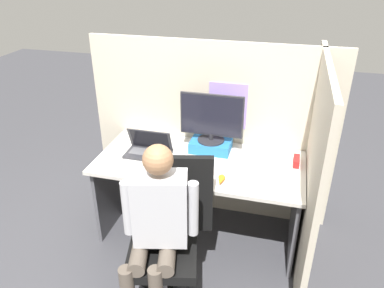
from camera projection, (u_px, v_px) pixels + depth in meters
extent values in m
plane|color=#3D3D42|center=(187.00, 264.00, 3.01)|extent=(12.00, 12.00, 0.00)
cube|color=#B7AD99|center=(211.00, 132.00, 3.32)|extent=(2.15, 0.04, 1.61)
cube|color=#937AC6|center=(228.00, 106.00, 3.14)|extent=(0.32, 0.01, 0.39)
cube|color=#B7AD99|center=(311.00, 173.00, 2.71)|extent=(0.04, 1.43, 1.61)
cube|color=beige|center=(199.00, 163.00, 3.00)|extent=(1.65, 0.78, 0.03)
cube|color=#4C4C51|center=(114.00, 187.00, 3.35)|extent=(0.03, 0.66, 0.71)
cube|color=#4C4C51|center=(295.00, 215.00, 3.00)|extent=(0.03, 0.66, 0.71)
cube|color=#236BAD|center=(211.00, 145.00, 3.14)|extent=(0.33, 0.23, 0.09)
cylinder|color=#232328|center=(211.00, 140.00, 3.12)|extent=(0.22, 0.22, 0.01)
cylinder|color=#232328|center=(211.00, 136.00, 3.10)|extent=(0.04, 0.04, 0.05)
cube|color=#232328|center=(212.00, 115.00, 3.02)|extent=(0.52, 0.02, 0.36)
cube|color=black|center=(211.00, 116.00, 3.01)|extent=(0.49, 0.00, 0.33)
cube|color=#2D2D33|center=(148.00, 154.00, 3.07)|extent=(0.37, 0.21, 0.02)
cube|color=#5B5B60|center=(149.00, 152.00, 3.08)|extent=(0.31, 0.11, 0.00)
cube|color=#2D2D33|center=(150.00, 139.00, 3.08)|extent=(0.37, 0.08, 0.19)
cube|color=black|center=(150.00, 140.00, 3.08)|extent=(0.32, 0.07, 0.17)
ellipsoid|color=gray|center=(169.00, 164.00, 2.92)|extent=(0.06, 0.05, 0.03)
cube|color=#A31919|center=(296.00, 161.00, 2.94)|extent=(0.05, 0.14, 0.06)
cone|color=orange|center=(221.00, 181.00, 2.69)|extent=(0.05, 0.09, 0.05)
cylinder|color=green|center=(222.00, 177.00, 2.74)|extent=(0.03, 0.02, 0.03)
cube|color=black|center=(172.00, 282.00, 2.82)|extent=(0.06, 0.28, 0.04)
cube|color=black|center=(150.00, 287.00, 2.77)|extent=(0.27, 0.14, 0.04)
cylinder|color=gray|center=(164.00, 277.00, 2.61)|extent=(0.05, 0.05, 0.35)
cube|color=black|center=(162.00, 255.00, 2.51)|extent=(0.56, 0.56, 0.07)
cube|color=black|center=(181.00, 194.00, 2.56)|extent=(0.44, 0.15, 0.59)
cylinder|color=brown|center=(139.00, 254.00, 2.39)|extent=(0.17, 0.31, 0.11)
cylinder|color=brown|center=(167.00, 255.00, 2.39)|extent=(0.17, 0.31, 0.11)
cube|color=#B2B2B7|center=(160.00, 209.00, 2.33)|extent=(0.38, 0.27, 0.48)
sphere|color=#9E704C|center=(158.00, 160.00, 2.17)|extent=(0.18, 0.18, 0.18)
cylinder|color=#B2B2B7|center=(128.00, 208.00, 2.34)|extent=(0.07, 0.07, 0.38)
cylinder|color=#B2B2B7|center=(193.00, 209.00, 2.33)|extent=(0.07, 0.07, 0.38)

